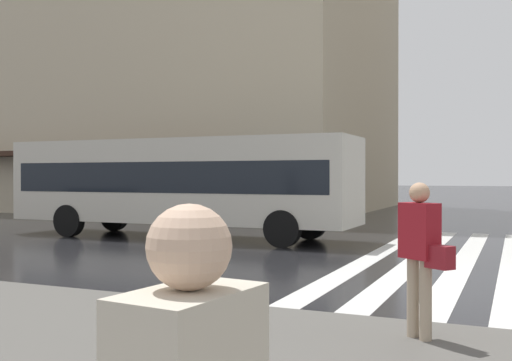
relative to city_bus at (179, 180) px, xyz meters
The scene contains 4 objects.
ground_plane 10.94m from the city_bus, 120.61° to the right, with size 220.00×220.00×0.00m, color black.
haussmann_block_mid 21.32m from the city_bus, 37.22° to the left, with size 17.73×28.03×22.68m.
city_bus is the anchor object (origin of this frame).
pedestrian_in_red_jacket 12.69m from the city_bus, 137.33° to the right, with size 0.52×0.62×1.68m.
Camera 1 is at (-10.38, -0.23, 1.90)m, focal length 41.93 mm.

